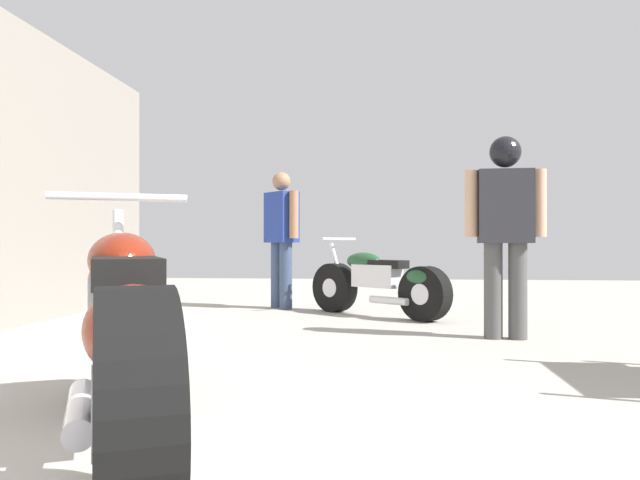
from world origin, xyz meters
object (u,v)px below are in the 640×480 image
at_px(motorcycle_maroon_cruiser, 124,337).
at_px(mechanic_with_helmet, 505,217).
at_px(mechanic_in_blue, 281,231).
at_px(motorcycle_black_naked, 380,283).

xyz_separation_m(motorcycle_maroon_cruiser, mechanic_with_helmet, (1.95, 2.95, 0.55)).
relative_size(motorcycle_maroon_cruiser, mechanic_in_blue, 1.28).
xyz_separation_m(motorcycle_black_naked, mechanic_with_helmet, (1.01, -1.44, 0.63)).
distance_m(mechanic_in_blue, mechanic_with_helmet, 3.05).
height_order(motorcycle_maroon_cruiser, mechanic_with_helmet, mechanic_with_helmet).
bearing_deg(mechanic_with_helmet, motorcycle_black_naked, 125.07).
distance_m(motorcycle_maroon_cruiser, mechanic_with_helmet, 3.59).
bearing_deg(mechanic_with_helmet, mechanic_in_blue, 135.16).
bearing_deg(motorcycle_black_naked, mechanic_in_blue, 148.35).
xyz_separation_m(motorcycle_maroon_cruiser, mechanic_in_blue, (-0.21, 5.11, 0.48)).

